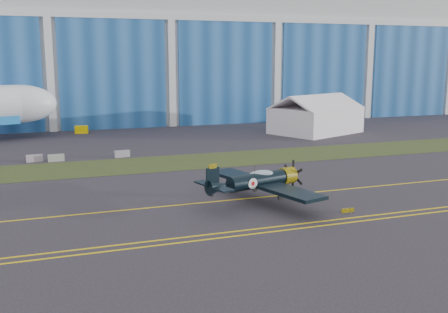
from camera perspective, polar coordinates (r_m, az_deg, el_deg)
name	(u,v)px	position (r m, az deg, el deg)	size (l,w,h in m)	color
ground	(71,200)	(50.68, -16.33, -4.57)	(260.00, 260.00, 0.00)	#302C34
grass_median	(63,170)	(64.30, -17.08, -1.41)	(260.00, 10.00, 0.02)	#475128
hangar	(46,49)	(120.78, -18.80, 11.05)	(220.00, 45.70, 30.00)	silver
taxiway_centreline	(75,215)	(45.86, -15.95, -6.12)	(200.00, 0.20, 0.02)	yellow
edge_line_near	(85,254)	(36.86, -14.94, -10.23)	(80.00, 0.20, 0.02)	yellow
edge_line_far	(83,249)	(37.79, -15.07, -9.70)	(80.00, 0.20, 0.02)	yellow
guard_board_right	(348,210)	(46.02, 13.32, -5.73)	(1.20, 0.15, 0.35)	yellow
warbird	(257,180)	(47.09, 3.67, -2.62)	(14.63, 16.28, 4.08)	black
tent	(316,114)	(93.33, 9.97, 4.61)	(17.62, 15.56, 6.78)	white
tug	(82,130)	(95.19, -15.25, 2.85)	(2.21, 1.38, 1.29)	#FFD600
gse_box	(341,119)	(108.52, 12.59, 4.00)	(2.92, 1.56, 1.75)	gray
barrier_a	(34,158)	(70.56, -19.94, -0.19)	(2.00, 0.60, 0.90)	#9C8E9A
barrier_b	(56,158)	(69.95, -17.81, -0.15)	(2.00, 0.60, 0.90)	gray
barrier_c	(122,154)	(70.72, -11.03, 0.28)	(2.00, 0.60, 0.90)	gray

